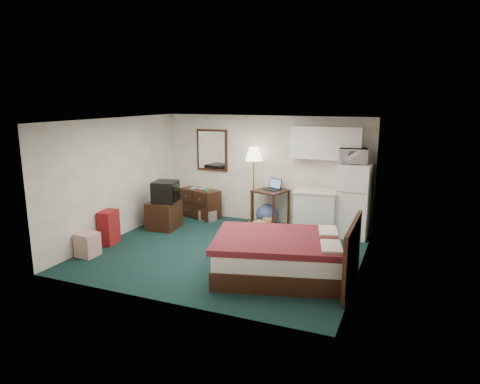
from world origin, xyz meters
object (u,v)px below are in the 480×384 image
at_px(fridge, 354,200).
at_px(dresser, 200,203).
at_px(bed, 279,257).
at_px(suitcase, 109,227).
at_px(kitchen_counter, 315,213).
at_px(tv_stand, 164,215).
at_px(floor_lamp, 254,186).
at_px(desk, 270,208).

bearing_deg(fridge, dresser, -176.12).
height_order(bed, suitcase, suitcase).
xyz_separation_m(kitchen_counter, fridge, (0.80, 0.12, 0.32)).
bearing_deg(tv_stand, bed, -29.79).
xyz_separation_m(floor_lamp, fridge, (2.31, -0.12, -0.11)).
height_order(desk, fridge, fridge).
xyz_separation_m(floor_lamp, desk, (0.44, -0.07, -0.47)).
height_order(desk, suitcase, desk).
relative_size(desk, bed, 0.42).
bearing_deg(kitchen_counter, dresser, 169.09).
xyz_separation_m(dresser, bed, (2.86, -2.67, -0.02)).
bearing_deg(floor_lamp, dresser, -179.28).
distance_m(dresser, tv_stand, 1.19).
relative_size(dresser, suitcase, 1.49).
xyz_separation_m(bed, tv_stand, (-3.18, 1.52, -0.02)).
height_order(dresser, floor_lamp, floor_lamp).
bearing_deg(floor_lamp, tv_stand, -145.72).
height_order(dresser, kitchen_counter, kitchen_counter).
height_order(floor_lamp, fridge, floor_lamp).
xyz_separation_m(desk, kitchen_counter, (1.07, -0.17, 0.04)).
relative_size(desk, fridge, 0.54).
relative_size(dresser, floor_lamp, 0.57).
height_order(dresser, tv_stand, dresser).
bearing_deg(kitchen_counter, bed, -97.69).
distance_m(kitchen_counter, suitcase, 4.32).
height_order(desk, tv_stand, desk).
height_order(floor_lamp, desk, floor_lamp).
distance_m(desk, fridge, 1.91).
distance_m(desk, bed, 2.82).
relative_size(floor_lamp, fridge, 1.14).
bearing_deg(floor_lamp, suitcase, -131.06).
bearing_deg(suitcase, tv_stand, 63.32).
xyz_separation_m(floor_lamp, tv_stand, (-1.72, -1.17, -0.59)).
relative_size(floor_lamp, suitcase, 2.60).
relative_size(floor_lamp, tv_stand, 2.68).
distance_m(floor_lamp, bed, 3.12).
xyz_separation_m(desk, bed, (1.03, -2.62, -0.10)).
relative_size(dresser, desk, 1.22).
relative_size(dresser, tv_stand, 1.53).
xyz_separation_m(floor_lamp, suitcase, (-2.17, -2.49, -0.55)).
relative_size(bed, suitcase, 2.95).
distance_m(dresser, bed, 3.92).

